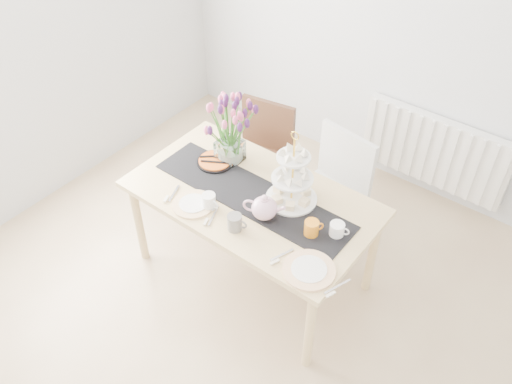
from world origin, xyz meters
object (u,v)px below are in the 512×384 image
Objects in this scene: dining_table at (252,204)px; mug_grey at (235,222)px; plate_left at (193,204)px; cake_stand at (292,184)px; teapot at (264,208)px; chair_white at (333,185)px; cream_jug at (337,230)px; mug_white at (209,201)px; chair_brown at (261,149)px; tulip_vase at (229,122)px; mug_orange at (311,228)px; radiator at (434,151)px; tart_tin at (215,162)px; plate_right at (309,270)px.

dining_table is 0.34m from mug_grey.
dining_table is at bearing 51.03° from plate_left.
plate_left is (-0.46, -0.41, -0.13)m from cake_stand.
teapot is (0.18, -0.11, 0.16)m from dining_table.
teapot is (-0.07, -0.73, 0.28)m from chair_white.
cream_jug is at bearing 17.76° from mug_grey.
mug_white is (-0.76, -0.28, 0.01)m from cream_jug.
cream_jug is (0.36, -0.59, 0.25)m from chair_white.
chair_brown is at bearing -175.17° from chair_white.
dining_table is at bearing -29.78° from tulip_vase.
tulip_vase is 0.59m from plate_left.
mug_orange is at bearing 16.53° from mug_grey.
mug_orange reaches higher than radiator.
teapot reaches higher than radiator.
chair_white is at bearing 107.18° from cream_jug.
tart_tin is at bearing 112.48° from plate_left.
tulip_vase is 0.60m from cake_stand.
mug_orange is 0.77m from plate_left.
mug_grey is 0.54m from plate_right.
mug_white is (-0.25, 0.05, -0.00)m from mug_grey.
mug_grey is (-0.15, -0.92, 0.25)m from chair_white.
cake_stand is (0.66, -0.55, 0.37)m from chair_brown.
mug_orange is (0.92, -0.72, 0.28)m from chair_brown.
mug_grey is at bearing -90.61° from chair_white.
tulip_vase is 5.52× the size of mug_grey.
chair_white is 10.48× the size of cream_jug.
chair_brown is (-1.05, -0.90, 0.07)m from radiator.
chair_brown is (-0.43, 0.67, -0.16)m from dining_table.
cream_jug is at bearing -4.45° from teapot.
mug_grey is 0.25m from mug_white.
tulip_vase is 0.91m from mug_orange.
mug_grey is (-0.52, -1.87, 0.35)m from radiator.
radiator is 1.28× the size of chair_white.
teapot is at bearing 157.84° from plate_right.
tulip_vase is 0.66m from teapot.
chair_white is 1.02m from plate_right.
plate_left is (-0.34, -0.00, -0.05)m from mug_grey.
cake_stand reaches higher than dining_table.
plate_right is at bearing 0.00° from plate_left.
plate_right reaches higher than dining_table.
chair_white is 3.71× the size of tart_tin.
chair_brown is 0.95× the size of chair_white.
cream_jug is 0.91m from plate_left.
mug_grey is at bearing -71.02° from dining_table.
cream_jug is at bearing -90.26° from radiator.
chair_brown is 0.68m from chair_white.
cream_jug is (0.61, 0.04, 0.12)m from dining_table.
tulip_vase is 0.72m from mug_grey.
plate_left is at bearing -179.76° from teapot.
plate_left is at bearing 164.84° from mug_grey.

